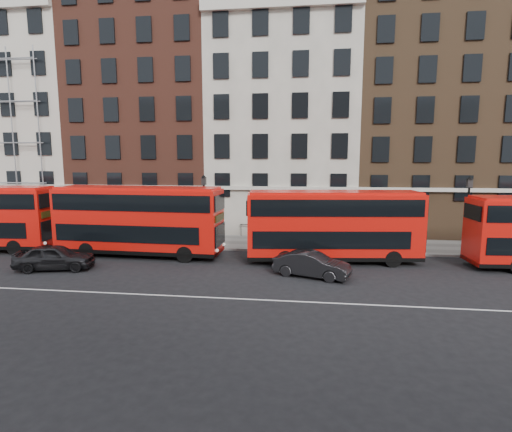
# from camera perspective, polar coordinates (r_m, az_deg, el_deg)

# --- Properties ---
(ground) EXTENTS (120.00, 120.00, 0.00)m
(ground) POSITION_cam_1_polar(r_m,az_deg,el_deg) (21.25, 0.73, -10.03)
(ground) COLOR black
(ground) RESTS_ON ground
(pavement) EXTENTS (80.00, 5.00, 0.15)m
(pavement) POSITION_cam_1_polar(r_m,az_deg,el_deg) (31.33, 2.98, -3.89)
(pavement) COLOR slate
(pavement) RESTS_ON ground
(kerb) EXTENTS (80.00, 0.30, 0.16)m
(kerb) POSITION_cam_1_polar(r_m,az_deg,el_deg) (28.90, 2.59, -4.92)
(kerb) COLOR gray
(kerb) RESTS_ON ground
(road_centre_line) EXTENTS (70.00, 0.12, 0.01)m
(road_centre_line) POSITION_cam_1_polar(r_m,az_deg,el_deg) (19.37, 0.03, -11.86)
(road_centre_line) COLOR white
(road_centre_line) RESTS_ON ground
(building_terrace) EXTENTS (64.00, 11.95, 22.00)m
(building_terrace) POSITION_cam_1_polar(r_m,az_deg,el_deg) (38.17, 3.51, 13.62)
(building_terrace) COLOR beige
(building_terrace) RESTS_ON ground
(bus_b) EXTENTS (11.43, 3.14, 4.76)m
(bus_b) POSITION_cam_1_polar(r_m,az_deg,el_deg) (28.28, -16.46, -0.44)
(bus_b) COLOR red
(bus_b) RESTS_ON ground
(bus_c) EXTENTS (11.18, 3.89, 4.60)m
(bus_c) POSITION_cam_1_polar(r_m,az_deg,el_deg) (25.94, 10.89, -1.20)
(bus_c) COLOR red
(bus_c) RESTS_ON ground
(car_rear) EXTENTS (4.82, 2.76, 1.54)m
(car_rear) POSITION_cam_1_polar(r_m,az_deg,el_deg) (27.01, -26.82, -5.25)
(car_rear) COLOR black
(car_rear) RESTS_ON ground
(car_front) EXTENTS (4.56, 2.80, 1.42)m
(car_front) POSITION_cam_1_polar(r_m,az_deg,el_deg) (22.94, 7.96, -6.87)
(car_front) COLOR black
(car_front) RESTS_ON ground
(lamp_post_left) EXTENTS (0.44, 0.44, 5.33)m
(lamp_post_left) POSITION_cam_1_polar(r_m,az_deg,el_deg) (29.82, -7.40, 1.28)
(lamp_post_left) COLOR black
(lamp_post_left) RESTS_ON pavement
(lamp_post_right) EXTENTS (0.44, 0.44, 5.33)m
(lamp_post_right) POSITION_cam_1_polar(r_m,az_deg,el_deg) (30.58, 27.96, 0.56)
(lamp_post_right) COLOR black
(lamp_post_right) RESTS_ON pavement
(iron_railings) EXTENTS (6.60, 0.06, 1.00)m
(iron_railings) POSITION_cam_1_polar(r_m,az_deg,el_deg) (33.37, 3.28, -2.14)
(iron_railings) COLOR black
(iron_railings) RESTS_ON pavement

